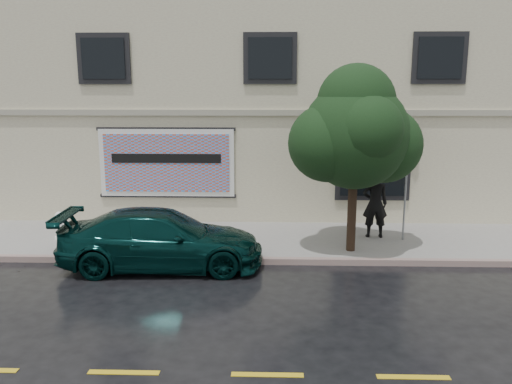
{
  "coord_description": "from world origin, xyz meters",
  "views": [
    {
      "loc": [
        0.03,
        -10.37,
        4.22
      ],
      "look_at": [
        -0.34,
        2.2,
        1.69
      ],
      "focal_mm": 35.0,
      "sensor_mm": 36.0,
      "label": 1
    }
  ],
  "objects_px": {
    "car": "(162,239)",
    "pedestrian": "(375,204)",
    "street_tree": "(355,136)",
    "fire_hydrant": "(60,226)"
  },
  "relations": [
    {
      "from": "pedestrian",
      "to": "street_tree",
      "type": "xyz_separation_m",
      "value": [
        -0.85,
        -1.25,
        2.02
      ]
    },
    {
      "from": "pedestrian",
      "to": "street_tree",
      "type": "bearing_deg",
      "value": 56.04
    },
    {
      "from": "pedestrian",
      "to": "fire_hydrant",
      "type": "xyz_separation_m",
      "value": [
        -8.87,
        -0.45,
        -0.59
      ]
    },
    {
      "from": "fire_hydrant",
      "to": "street_tree",
      "type": "bearing_deg",
      "value": -12.38
    },
    {
      "from": "street_tree",
      "to": "fire_hydrant",
      "type": "height_order",
      "value": "street_tree"
    },
    {
      "from": "pedestrian",
      "to": "car",
      "type": "bearing_deg",
      "value": 22.26
    },
    {
      "from": "street_tree",
      "to": "fire_hydrant",
      "type": "bearing_deg",
      "value": 174.3
    },
    {
      "from": "pedestrian",
      "to": "fire_hydrant",
      "type": "distance_m",
      "value": 8.9
    },
    {
      "from": "car",
      "to": "pedestrian",
      "type": "xyz_separation_m",
      "value": [
        5.59,
        2.25,
        0.41
      ]
    },
    {
      "from": "car",
      "to": "street_tree",
      "type": "xyz_separation_m",
      "value": [
        4.74,
        1.0,
        2.43
      ]
    }
  ]
}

